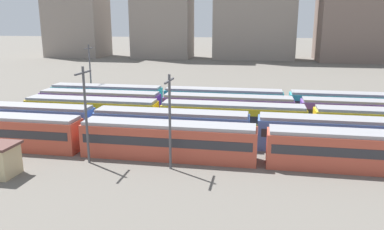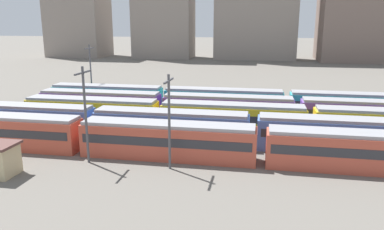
{
  "view_description": "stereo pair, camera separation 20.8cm",
  "coord_description": "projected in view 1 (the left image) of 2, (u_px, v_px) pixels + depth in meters",
  "views": [
    {
      "loc": [
        23.73,
        -35.67,
        13.66
      ],
      "look_at": [
        15.44,
        10.4,
        2.04
      ],
      "focal_mm": 35.2,
      "sensor_mm": 36.0,
      "label": 1
    },
    {
      "loc": [
        23.94,
        -35.64,
        13.66
      ],
      "look_at": [
        15.44,
        10.4,
        2.04
      ],
      "focal_mm": 35.2,
      "sensor_mm": 36.0,
      "label": 2
    }
  ],
  "objects": [
    {
      "name": "catenary_pole_2",
      "position": [
        170.0,
        117.0,
        34.8
      ],
      "size": [
        0.24,
        3.2,
        9.08
      ],
      "color": "#4C4C51",
      "rests_on": "ground_plane"
    },
    {
      "name": "ground_plane",
      "position": [
        81.0,
        125.0,
        51.38
      ],
      "size": [
        600.0,
        600.0,
        0.0
      ],
      "primitive_type": "plane",
      "color": "#666059"
    },
    {
      "name": "catenary_pole_0",
      "position": [
        86.0,
        110.0,
        36.29
      ],
      "size": [
        0.24,
        3.2,
        9.6
      ],
      "color": "#4C4C51",
      "rests_on": "ground_plane"
    },
    {
      "name": "distant_building_0",
      "position": [
        76.0,
        4.0,
        148.79
      ],
      "size": [
        21.93,
        16.97,
        40.67
      ],
      "primitive_type": "cube",
      "color": "gray",
      "rests_on": "ground_plane"
    },
    {
      "name": "catenary_pole_1",
      "position": [
        90.0,
        71.0,
        63.36
      ],
      "size": [
        0.24,
        3.2,
        10.0
      ],
      "color": "#4C4C51",
      "rests_on": "ground_plane"
    },
    {
      "name": "train_track_4",
      "position": [
        286.0,
        103.0,
        56.07
      ],
      "size": [
        74.7,
        3.06,
        3.75
      ],
      "color": "teal",
      "rests_on": "ground_plane"
    }
  ]
}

